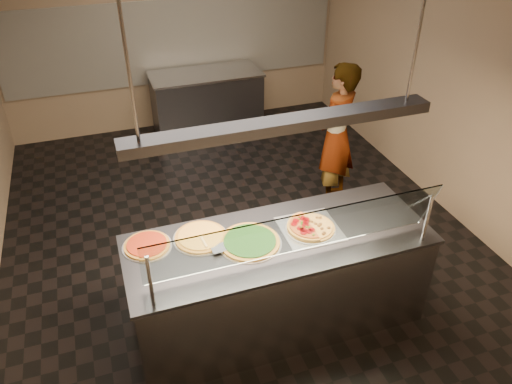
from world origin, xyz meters
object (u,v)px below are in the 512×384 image
object	(u,v)px
serving_counter	(278,280)
worker	(336,136)
half_pizza_pepperoni	(300,228)
pizza_cheese	(201,236)
prep_table	(207,103)
half_pizza_sausage	(321,224)
pizza_spatula	(210,244)
sneeze_guard	(298,234)
heat_lamp_housing	(283,124)
pizza_tomato	(147,245)
perforated_tray	(310,228)
pizza_spinach	(250,241)

from	to	relation	value
serving_counter	worker	bearing A→B (deg)	50.26
half_pizza_pepperoni	pizza_cheese	world-z (taller)	half_pizza_pepperoni
worker	pizza_cheese	bearing A→B (deg)	-0.60
prep_table	half_pizza_sausage	bearing A→B (deg)	-89.91
half_pizza_pepperoni	worker	bearing A→B (deg)	54.12
worker	serving_counter	bearing A→B (deg)	14.16
serving_counter	pizza_spatula	world-z (taller)	pizza_spatula
half_pizza_pepperoni	prep_table	world-z (taller)	half_pizza_pepperoni
sneeze_guard	heat_lamp_housing	bearing A→B (deg)	90.00
worker	half_pizza_pepperoni	bearing A→B (deg)	18.02
prep_table	pizza_cheese	bearing A→B (deg)	-104.78
pizza_tomato	heat_lamp_housing	size ratio (longest dim) A/B	0.17
perforated_tray	half_pizza_pepperoni	distance (m)	0.10
sneeze_guard	pizza_spatula	world-z (taller)	sneeze_guard
perforated_tray	pizza_cheese	xyz separation A→B (m)	(-0.89, 0.18, 0.01)
half_pizza_pepperoni	pizza_cheese	size ratio (longest dim) A/B	0.88
prep_table	worker	bearing A→B (deg)	-68.16
perforated_tray	pizza_spatula	size ratio (longest dim) A/B	2.08
pizza_tomato	heat_lamp_housing	bearing A→B (deg)	-13.48
serving_counter	heat_lamp_housing	distance (m)	1.48
pizza_tomato	prep_table	distance (m)	3.98
sneeze_guard	half_pizza_sausage	bearing A→B (deg)	44.07
serving_counter	pizza_spinach	distance (m)	0.54
half_pizza_pepperoni	half_pizza_sausage	distance (m)	0.19
worker	pizza_spatula	bearing A→B (deg)	2.65
half_pizza_pepperoni	pizza_spatula	xyz separation A→B (m)	(-0.75, 0.05, -0.01)
half_pizza_pepperoni	heat_lamp_housing	xyz separation A→B (m)	(-0.19, -0.03, 0.99)
perforated_tray	pizza_tomato	distance (m)	1.34
perforated_tray	prep_table	distance (m)	3.94
pizza_tomato	worker	world-z (taller)	worker
pizza_cheese	heat_lamp_housing	distance (m)	1.19
perforated_tray	sneeze_guard	bearing A→B (deg)	-127.60
sneeze_guard	pizza_cheese	distance (m)	0.87
sneeze_guard	pizza_cheese	size ratio (longest dim) A/B	5.05
prep_table	pizza_tomato	bearing A→B (deg)	-110.96
worker	perforated_tray	bearing A→B (deg)	20.36
pizza_cheese	worker	xyz separation A→B (m)	(1.92, 1.37, -0.07)
prep_table	serving_counter	bearing A→B (deg)	-95.47
sneeze_guard	worker	distance (m)	2.36
heat_lamp_housing	pizza_cheese	bearing A→B (deg)	160.61
half_pizza_pepperoni	pizza_cheese	bearing A→B (deg)	167.02
serving_counter	half_pizza_sausage	bearing A→B (deg)	4.05
half_pizza_pepperoni	pizza_spatula	distance (m)	0.76
sneeze_guard	half_pizza_sausage	xyz separation A→B (m)	(0.38, 0.37, -0.27)
pizza_tomato	half_pizza_pepperoni	bearing A→B (deg)	-10.11
perforated_tray	pizza_spinach	world-z (taller)	pizza_spinach
pizza_spinach	pizza_cheese	bearing A→B (deg)	151.74
pizza_spinach	pizza_tomato	bearing A→B (deg)	163.92
worker	heat_lamp_housing	xyz separation A→B (m)	(-1.32, -1.59, 1.08)
pizza_cheese	worker	distance (m)	2.36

